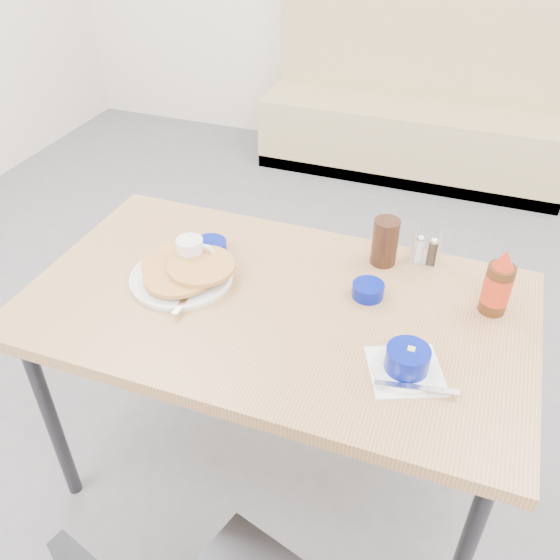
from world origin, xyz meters
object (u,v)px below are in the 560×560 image
(condiment_caddy, at_px, (426,251))
(syrup_bottle, at_px, (498,286))
(coffee_mug, at_px, (192,252))
(pancake_plate, at_px, (183,273))
(dining_table, at_px, (276,319))
(creamer_bowl, at_px, (210,248))
(grits_setting, at_px, (407,362))
(amber_tumbler, at_px, (385,242))
(booth_bench, at_px, (415,117))
(butter_bowl, at_px, (368,290))

(condiment_caddy, relative_size, syrup_bottle, 0.53)
(coffee_mug, bearing_deg, pancake_plate, -85.78)
(dining_table, distance_m, creamer_bowl, 0.32)
(condiment_caddy, height_order, syrup_bottle, syrup_bottle)
(pancake_plate, distance_m, grits_setting, 0.70)
(syrup_bottle, bearing_deg, amber_tumbler, 159.69)
(booth_bench, xyz_separation_m, syrup_bottle, (0.57, -2.36, 0.49))
(grits_setting, bearing_deg, creamer_bowl, 156.06)
(coffee_mug, distance_m, grits_setting, 0.72)
(dining_table, xyz_separation_m, coffee_mug, (-0.30, 0.08, 0.11))
(creamer_bowl, relative_size, amber_tumbler, 0.68)
(pancake_plate, xyz_separation_m, condiment_caddy, (0.65, 0.33, 0.01))
(coffee_mug, xyz_separation_m, amber_tumbler, (0.53, 0.21, 0.03))
(booth_bench, distance_m, grits_setting, 2.74)
(grits_setting, xyz_separation_m, condiment_caddy, (-0.03, 0.48, 0.01))
(pancake_plate, bearing_deg, creamer_bowl, 82.36)
(grits_setting, relative_size, amber_tumbler, 1.68)
(butter_bowl, bearing_deg, coffee_mug, -176.05)
(dining_table, height_order, pancake_plate, pancake_plate)
(butter_bowl, distance_m, condiment_caddy, 0.26)
(pancake_plate, relative_size, butter_bowl, 3.53)
(booth_bench, distance_m, coffee_mug, 2.52)
(creamer_bowl, xyz_separation_m, amber_tumbler, (0.51, 0.14, 0.05))
(dining_table, distance_m, grits_setting, 0.42)
(syrup_bottle, bearing_deg, grits_setting, -119.39)
(pancake_plate, relative_size, condiment_caddy, 3.04)
(coffee_mug, height_order, butter_bowl, coffee_mug)
(butter_bowl, xyz_separation_m, condiment_caddy, (0.12, 0.23, 0.02))
(pancake_plate, height_order, amber_tumbler, amber_tumbler)
(booth_bench, relative_size, butter_bowl, 21.11)
(butter_bowl, bearing_deg, condiment_caddy, 61.67)
(creamer_bowl, relative_size, condiment_caddy, 0.96)
(booth_bench, height_order, condiment_caddy, booth_bench)
(creamer_bowl, xyz_separation_m, syrup_bottle, (0.84, 0.02, 0.06))
(booth_bench, relative_size, amber_tumbler, 12.95)
(booth_bench, bearing_deg, dining_table, -90.00)
(pancake_plate, height_order, butter_bowl, pancake_plate)
(booth_bench, distance_m, pancake_plate, 2.58)
(dining_table, distance_m, condiment_caddy, 0.50)
(grits_setting, xyz_separation_m, creamer_bowl, (-0.66, 0.29, -0.01))
(dining_table, relative_size, grits_setting, 5.68)
(amber_tumbler, bearing_deg, booth_bench, 96.05)
(dining_table, distance_m, coffee_mug, 0.32)
(grits_setting, distance_m, amber_tumbler, 0.46)
(creamer_bowl, bearing_deg, grits_setting, -23.94)
(coffee_mug, distance_m, creamer_bowl, 0.08)
(dining_table, bearing_deg, grits_setting, -20.20)
(booth_bench, relative_size, grits_setting, 7.70)
(condiment_caddy, bearing_deg, amber_tumbler, -158.39)
(booth_bench, bearing_deg, condiment_caddy, -80.80)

